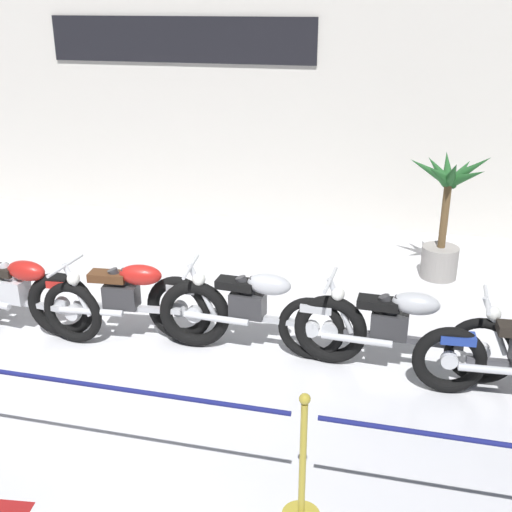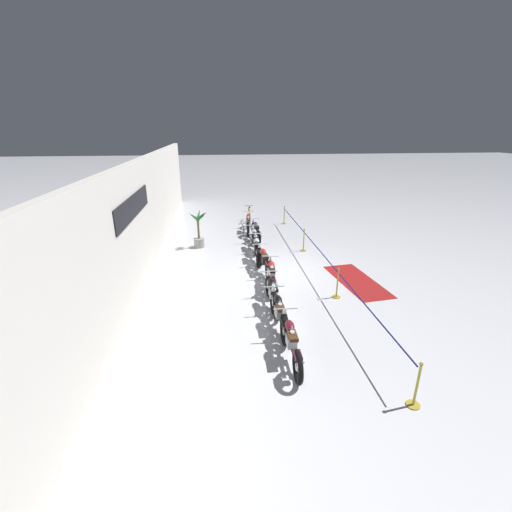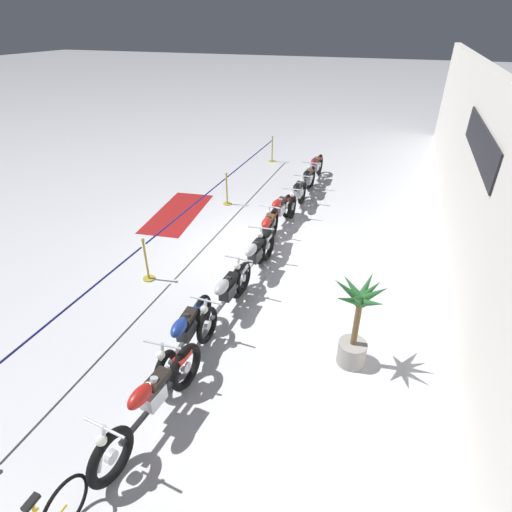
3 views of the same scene
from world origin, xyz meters
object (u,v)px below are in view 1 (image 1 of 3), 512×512
motorcycle_red_4 (127,302)px  potted_palm_left_of_row (445,216)px  stanchion_mid_right (302,477)px  motorcycle_silver_5 (253,311)px  motorcycle_red_3 (17,294)px  motorcycle_silver_6 (396,329)px

motorcycle_red_4 → potted_palm_left_of_row: (3.34, 2.61, 0.39)m
motorcycle_red_4 → stanchion_mid_right: stanchion_mid_right is taller
motorcycle_silver_5 → potted_palm_left_of_row: 3.20m
motorcycle_red_3 → potted_palm_left_of_row: potted_palm_left_of_row is taller
motorcycle_red_3 → stanchion_mid_right: bearing=-29.5°
motorcycle_silver_6 → stanchion_mid_right: 2.25m
motorcycle_red_3 → motorcycle_red_4: motorcycle_red_4 is taller
motorcycle_silver_6 → stanchion_mid_right: size_ratio=2.25×
motorcycle_red_3 → motorcycle_red_4: size_ratio=0.94×
motorcycle_red_4 → stanchion_mid_right: size_ratio=2.15×
motorcycle_silver_5 → motorcycle_silver_6: bearing=-2.0°
motorcycle_silver_6 → stanchion_mid_right: stanchion_mid_right is taller
potted_palm_left_of_row → stanchion_mid_right: potted_palm_left_of_row is taller
stanchion_mid_right → motorcycle_red_4: bearing=137.3°
potted_palm_left_of_row → motorcycle_red_4: bearing=-141.9°
motorcycle_silver_6 → potted_palm_left_of_row: size_ratio=1.34×
motorcycle_silver_5 → motorcycle_silver_6: 1.47m
motorcycle_red_3 → motorcycle_silver_6: size_ratio=0.90×
motorcycle_silver_5 → motorcycle_red_4: bearing=-174.8°
motorcycle_red_3 → stanchion_mid_right: stanchion_mid_right is taller
motorcycle_red_3 → motorcycle_silver_5: 2.65m
stanchion_mid_right → potted_palm_left_of_row: bearing=77.4°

